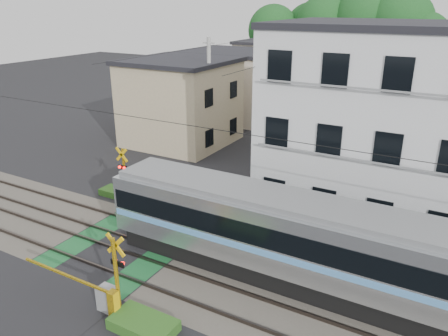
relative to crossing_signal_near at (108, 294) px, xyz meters
The scene contains 11 objects.
ground 4.53m from the crossing_signal_near, 125.29° to the left, with size 120.00×120.00×0.00m, color black.
track_bed 4.53m from the crossing_signal_near, 125.29° to the left, with size 120.00×120.00×0.14m.
crossing_signal_near is the anchor object (origin of this frame).
crossing_signal_far 8.95m from the crossing_signal_near, 125.29° to the left, with size 4.74×0.65×3.09m.
apartment_block 14.95m from the crossing_signal_near, 65.78° to the left, with size 10.20×8.36×9.30m.
houses_row 29.77m from the crossing_signal_near, 94.51° to the left, with size 22.07×31.35×6.80m.
tree_hill 52.24m from the crossing_signal_near, 92.98° to the left, with size 40.00×12.79×11.95m.
catenary 5.84m from the crossing_signal_near, 47.20° to the left, with size 60.00×5.04×7.00m.
utility_poles 27.12m from the crossing_signal_near, 97.77° to the left, with size 7.90×42.00×8.00m.
pedestrian 29.18m from the crossing_signal_near, 96.88° to the left, with size 0.66×0.44×1.82m, color black.
weed_patches 3.70m from the crossing_signal_near, 103.09° to the left, with size 10.25×8.80×0.40m.
Camera 1 is at (12.19, -12.57, 10.11)m, focal length 35.00 mm.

